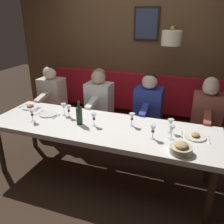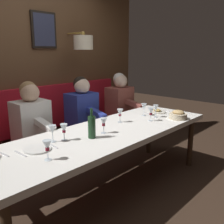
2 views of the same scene
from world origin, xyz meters
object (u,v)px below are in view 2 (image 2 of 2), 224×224
(wine_glass_3, at_px, (156,108))
(wine_glass_4, at_px, (151,112))
(diner_nearest, at_px, (120,99))
(wine_glass_2, at_px, (47,146))
(wine_glass_5, at_px, (104,123))
(wine_bottle, at_px, (92,127))
(diner_middle, at_px, (31,117))
(dining_table, at_px, (107,136))
(diner_near, at_px, (82,107))
(wine_glass_0, at_px, (64,129))
(wine_glass_1, at_px, (144,107))
(bread_bowl, at_px, (178,115))
(wine_glass_6, at_px, (52,130))
(wine_glass_7, at_px, (120,113))

(wine_glass_3, xyz_separation_m, wine_glass_4, (-0.06, 0.19, -0.00))
(diner_nearest, height_order, wine_glass_2, diner_nearest)
(wine_glass_5, distance_m, wine_bottle, 0.19)
(diner_middle, xyz_separation_m, wine_glass_2, (-1.05, 0.47, 0.04))
(dining_table, bearing_deg, diner_near, -24.64)
(wine_glass_0, bearing_deg, wine_glass_1, -89.75)
(diner_nearest, bearing_deg, diner_near, 90.00)
(wine_glass_1, height_order, wine_glass_5, same)
(wine_glass_0, height_order, wine_glass_5, same)
(diner_near, bearing_deg, bread_bowl, -154.29)
(dining_table, distance_m, bread_bowl, 1.03)
(wine_glass_3, bearing_deg, dining_table, 86.34)
(wine_glass_1, height_order, wine_glass_4, same)
(diner_nearest, bearing_deg, wine_glass_6, 111.97)
(wine_glass_3, xyz_separation_m, wine_glass_7, (0.18, 0.50, -0.00))
(wine_glass_1, bearing_deg, wine_glass_0, 90.25)
(diner_middle, bearing_deg, wine_glass_3, -126.98)
(wine_glass_4, distance_m, bread_bowl, 0.38)
(wine_glass_7, bearing_deg, diner_near, -3.66)
(wine_glass_4, height_order, wine_glass_7, same)
(wine_glass_0, height_order, wine_glass_7, same)
(wine_glass_3, bearing_deg, wine_glass_4, 106.14)
(wine_glass_4, bearing_deg, diner_middle, 46.65)
(bread_bowl, bearing_deg, dining_table, 72.39)
(wine_glass_1, xyz_separation_m, wine_glass_2, (-0.28, 1.68, -0.00))
(wine_glass_2, xyz_separation_m, wine_bottle, (0.13, -0.60, 0.00))
(diner_near, bearing_deg, wine_bottle, 144.01)
(wine_glass_4, distance_m, wine_glass_7, 0.39)
(dining_table, height_order, diner_middle, diner_middle)
(diner_near, distance_m, wine_glass_2, 1.65)
(wine_glass_2, distance_m, wine_glass_6, 0.42)
(wine_glass_0, distance_m, wine_glass_2, 0.46)
(wine_glass_1, distance_m, wine_glass_6, 1.41)
(wine_glass_2, relative_size, wine_glass_6, 1.00)
(wine_glass_2, xyz_separation_m, wine_glass_7, (0.30, -1.22, 0.00))
(diner_middle, distance_m, wine_glass_1, 1.44)
(diner_near, distance_m, wine_glass_5, 1.03)
(dining_table, distance_m, wine_glass_6, 0.64)
(wine_glass_0, relative_size, wine_glass_7, 1.00)
(wine_glass_7, height_order, wine_bottle, wine_bottle)
(diner_nearest, distance_m, wine_glass_1, 0.87)
(diner_nearest, bearing_deg, wine_glass_3, 158.29)
(bread_bowl, bearing_deg, diner_middle, 48.97)
(wine_glass_7, relative_size, wine_bottle, 0.55)
(diner_near, relative_size, wine_glass_4, 4.82)
(wine_glass_4, relative_size, wine_glass_6, 1.00)
(bread_bowl, bearing_deg, wine_bottle, 77.81)
(wine_glass_7, xyz_separation_m, wine_bottle, (-0.17, 0.62, 0.00))
(wine_bottle, distance_m, bread_bowl, 1.28)
(diner_nearest, height_order, wine_bottle, diner_nearest)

